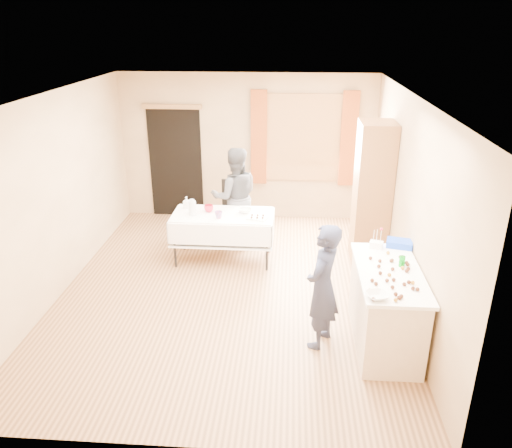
# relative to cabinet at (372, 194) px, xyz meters

# --- Properties ---
(floor) EXTENTS (4.50, 5.50, 0.02)m
(floor) POSITION_rel_cabinet_xyz_m (-1.99, -1.06, -1.07)
(floor) COLOR #9E7047
(floor) RESTS_ON ground
(ceiling) EXTENTS (4.50, 5.50, 0.02)m
(ceiling) POSITION_rel_cabinet_xyz_m (-1.99, -1.06, 1.55)
(ceiling) COLOR white
(ceiling) RESTS_ON floor
(wall_back) EXTENTS (4.50, 0.02, 2.60)m
(wall_back) POSITION_rel_cabinet_xyz_m (-1.99, 1.70, 0.24)
(wall_back) COLOR tan
(wall_back) RESTS_ON floor
(wall_front) EXTENTS (4.50, 0.02, 2.60)m
(wall_front) POSITION_rel_cabinet_xyz_m (-1.99, -3.82, 0.24)
(wall_front) COLOR tan
(wall_front) RESTS_ON floor
(wall_left) EXTENTS (0.02, 5.50, 2.60)m
(wall_left) POSITION_rel_cabinet_xyz_m (-4.25, -1.06, 0.24)
(wall_left) COLOR tan
(wall_left) RESTS_ON floor
(wall_right) EXTENTS (0.02, 5.50, 2.60)m
(wall_right) POSITION_rel_cabinet_xyz_m (0.27, -1.06, 0.24)
(wall_right) COLOR tan
(wall_right) RESTS_ON floor
(window_frame) EXTENTS (1.32, 0.06, 1.52)m
(window_frame) POSITION_rel_cabinet_xyz_m (-0.99, 1.66, 0.44)
(window_frame) COLOR olive
(window_frame) RESTS_ON wall_back
(window_pane) EXTENTS (1.20, 0.02, 1.40)m
(window_pane) POSITION_rel_cabinet_xyz_m (-0.99, 1.65, 0.44)
(window_pane) COLOR white
(window_pane) RESTS_ON wall_back
(curtain_left) EXTENTS (0.28, 0.06, 1.65)m
(curtain_left) POSITION_rel_cabinet_xyz_m (-1.77, 1.61, 0.44)
(curtain_left) COLOR #934319
(curtain_left) RESTS_ON wall_back
(curtain_right) EXTENTS (0.28, 0.06, 1.65)m
(curtain_right) POSITION_rel_cabinet_xyz_m (-0.21, 1.61, 0.44)
(curtain_right) COLOR #934319
(curtain_right) RESTS_ON wall_back
(doorway) EXTENTS (0.95, 0.04, 2.00)m
(doorway) POSITION_rel_cabinet_xyz_m (-3.29, 1.67, -0.06)
(doorway) COLOR black
(doorway) RESTS_ON floor
(door_lintel) EXTENTS (1.05, 0.06, 0.08)m
(door_lintel) POSITION_rel_cabinet_xyz_m (-3.29, 1.64, 0.96)
(door_lintel) COLOR olive
(door_lintel) RESTS_ON wall_back
(cabinet) EXTENTS (0.50, 0.60, 2.11)m
(cabinet) POSITION_rel_cabinet_xyz_m (0.00, 0.00, 0.00)
(cabinet) COLOR brown
(cabinet) RESTS_ON floor
(counter) EXTENTS (0.68, 1.44, 0.91)m
(counter) POSITION_rel_cabinet_xyz_m (-0.10, -2.13, -0.60)
(counter) COLOR beige
(counter) RESTS_ON floor
(party_table) EXTENTS (1.52, 0.79, 0.75)m
(party_table) POSITION_rel_cabinet_xyz_m (-2.19, -0.16, -0.61)
(party_table) COLOR black
(party_table) RESTS_ON floor
(chair) EXTENTS (0.46, 0.46, 0.96)m
(chair) POSITION_rel_cabinet_xyz_m (-2.17, 0.70, -0.77)
(chair) COLOR black
(chair) RESTS_ON floor
(girl) EXTENTS (0.80, 0.75, 1.46)m
(girl) POSITION_rel_cabinet_xyz_m (-0.82, -2.21, -0.33)
(girl) COLOR #1E233E
(girl) RESTS_ON floor
(woman) EXTENTS (1.03, 0.93, 1.60)m
(woman) POSITION_rel_cabinet_xyz_m (-2.07, 0.47, -0.26)
(woman) COLOR black
(woman) RESTS_ON floor
(soda_can) EXTENTS (0.07, 0.07, 0.12)m
(soda_can) POSITION_rel_cabinet_xyz_m (0.05, -2.01, -0.09)
(soda_can) COLOR #068010
(soda_can) RESTS_ON counter
(mixing_bowl) EXTENTS (0.32, 0.32, 0.05)m
(mixing_bowl) POSITION_rel_cabinet_xyz_m (-0.33, -2.71, -0.12)
(mixing_bowl) COLOR white
(mixing_bowl) RESTS_ON counter
(foam_block) EXTENTS (0.17, 0.14, 0.08)m
(foam_block) POSITION_rel_cabinet_xyz_m (-0.16, -1.54, -0.11)
(foam_block) COLOR white
(foam_block) RESTS_ON counter
(blue_basket) EXTENTS (0.34, 0.26, 0.08)m
(blue_basket) POSITION_rel_cabinet_xyz_m (0.12, -1.49, -0.11)
(blue_basket) COLOR blue
(blue_basket) RESTS_ON counter
(pitcher) EXTENTS (0.11, 0.11, 0.22)m
(pitcher) POSITION_rel_cabinet_xyz_m (-2.62, -0.25, -0.20)
(pitcher) COLOR silver
(pitcher) RESTS_ON party_table
(cup_red) EXTENTS (0.17, 0.17, 0.11)m
(cup_red) POSITION_rel_cabinet_xyz_m (-2.41, -0.09, -0.25)
(cup_red) COLOR #B1192D
(cup_red) RESTS_ON party_table
(cup_rainbow) EXTENTS (0.12, 0.12, 0.10)m
(cup_rainbow) POSITION_rel_cabinet_xyz_m (-2.23, -0.34, -0.26)
(cup_rainbow) COLOR red
(cup_rainbow) RESTS_ON party_table
(small_bowl) EXTENTS (0.27, 0.27, 0.06)m
(small_bowl) POSITION_rel_cabinet_xyz_m (-1.86, -0.08, -0.28)
(small_bowl) COLOR white
(small_bowl) RESTS_ON party_table
(pastry_tray) EXTENTS (0.33, 0.27, 0.02)m
(pastry_tray) POSITION_rel_cabinet_xyz_m (-1.66, -0.31, -0.30)
(pastry_tray) COLOR white
(pastry_tray) RESTS_ON party_table
(bottle) EXTENTS (0.13, 0.13, 0.18)m
(bottle) POSITION_rel_cabinet_xyz_m (-2.77, 0.04, -0.22)
(bottle) COLOR white
(bottle) RESTS_ON party_table
(cake_balls) EXTENTS (0.54, 1.10, 0.04)m
(cake_balls) POSITION_rel_cabinet_xyz_m (-0.08, -2.27, -0.13)
(cake_balls) COLOR #3F2314
(cake_balls) RESTS_ON counter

